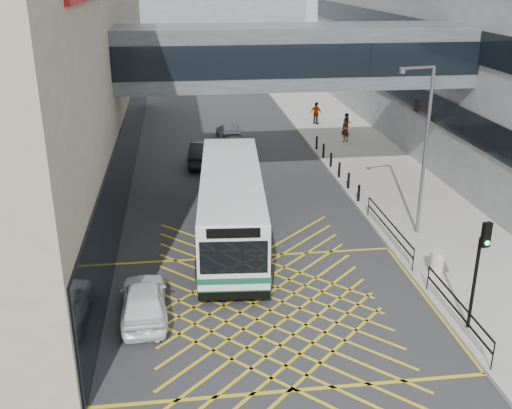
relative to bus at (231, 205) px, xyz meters
name	(u,v)px	position (x,y,z in m)	size (l,w,h in m)	color
ground	(270,311)	(0.82, -6.26, -1.76)	(120.00, 120.00, 0.00)	#333335
skybridge	(294,56)	(3.82, 5.74, 5.74)	(20.00, 4.10, 3.00)	#484D52
pavement	(378,171)	(9.82, 8.74, -1.68)	(6.00, 54.00, 0.16)	#A6A198
box_junction	(270,310)	(0.82, -6.26, -1.76)	(12.00, 9.00, 0.01)	gold
bus	(231,205)	(0.00, 0.00, 0.00)	(3.59, 11.90, 3.29)	silver
car_white	(144,300)	(-3.68, -6.10, -1.07)	(1.78, 4.36, 1.39)	white
car_dark	(204,153)	(-0.72, 11.84, -1.01)	(1.88, 4.81, 1.51)	black
car_silver	(229,131)	(1.41, 17.63, -1.14)	(1.68, 3.98, 1.24)	#95979E
traffic_light	(480,261)	(7.37, -8.54, 0.99)	(0.30, 0.47, 3.98)	black
street_lamp	(423,142)	(8.43, -0.61, 2.77)	(1.74, 0.55, 7.67)	slate
litter_bin	(437,263)	(7.84, -4.58, -1.12)	(0.56, 0.56, 0.96)	#ADA89E
kerb_railings	(416,258)	(6.97, -4.48, -0.88)	(0.05, 12.54, 1.00)	black
bollards	(335,165)	(7.07, 8.74, -1.15)	(0.14, 10.14, 0.90)	black
pedestrian_a	(346,130)	(9.52, 15.37, -0.77)	(0.66, 0.47, 1.66)	gray
pedestrian_b	(347,124)	(10.14, 17.28, -0.80)	(0.78, 0.45, 1.60)	gray
pedestrian_c	(316,113)	(8.61, 20.77, -0.73)	(1.03, 0.49, 1.74)	gray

